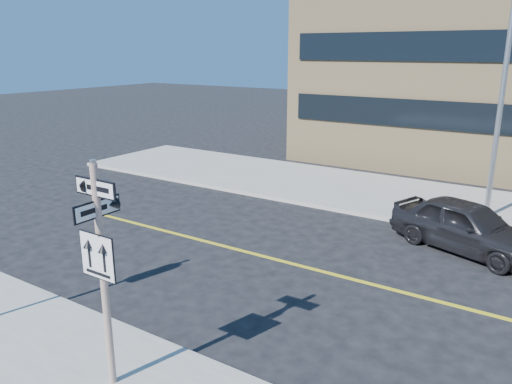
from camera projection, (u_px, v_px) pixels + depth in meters
The scene contains 4 objects.
ground at pixel (202, 326), 10.97m from camera, with size 120.00×120.00×0.00m, color black.
sign_pole at pixel (102, 264), 8.28m from camera, with size 0.92×0.92×4.06m.
parked_car_a at pixel (466, 226), 14.92m from camera, with size 4.56×1.84×1.55m, color black.
streetlight_a at pixel (502, 85), 16.23m from camera, with size 0.55×2.25×8.00m.
Camera 1 is at (6.31, -7.50, 5.87)m, focal length 35.00 mm.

